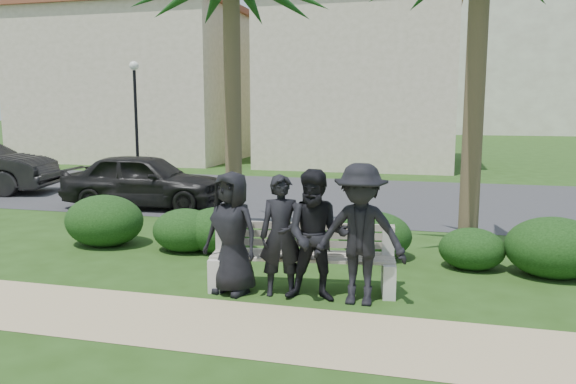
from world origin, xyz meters
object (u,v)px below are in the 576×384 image
park_bench (303,262)px  man_c (317,236)px  man_d (360,235)px  car_a (145,180)px  man_a (232,233)px  man_b (282,236)px  street_lamp (135,97)px

park_bench → man_c: (0.27, -0.37, 0.48)m
park_bench → man_c: 0.66m
man_d → car_a: (-6.23, 5.72, -0.23)m
park_bench → man_a: bearing=-166.6°
man_b → car_a: size_ratio=0.41×
man_b → street_lamp: bearing=111.3°
street_lamp → man_a: street_lamp is taller
street_lamp → man_d: (10.34, -12.64, -2.02)m
park_bench → man_d: man_d is taller
man_b → man_d: man_d is taller
car_a → man_a: bearing=-146.8°
park_bench → man_b: 0.56m
man_a → man_c: man_c is taller
street_lamp → park_bench: 15.74m
man_b → man_c: man_c is taller
park_bench → man_d: (0.84, -0.35, 0.52)m
park_bench → man_c: bearing=-61.4°
street_lamp → man_b: bearing=-53.6°
park_bench → car_a: (-5.39, 5.36, 0.29)m
man_c → street_lamp: bearing=123.0°
man_a → car_a: bearing=143.0°
street_lamp → man_a: bearing=-55.9°
car_a → street_lamp: bearing=25.9°
man_a → man_d: size_ratio=0.92×
street_lamp → man_d: 16.46m
man_d → man_c: bearing=-178.0°
park_bench → man_b: (-0.23, -0.28, 0.43)m
street_lamp → man_b: (9.27, -12.57, -2.11)m
man_c → man_b: bearing=165.4°
car_a → man_b: bearing=-142.3°
man_d → car_a: man_d is taller
man_a → man_c: (1.19, -0.01, 0.03)m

